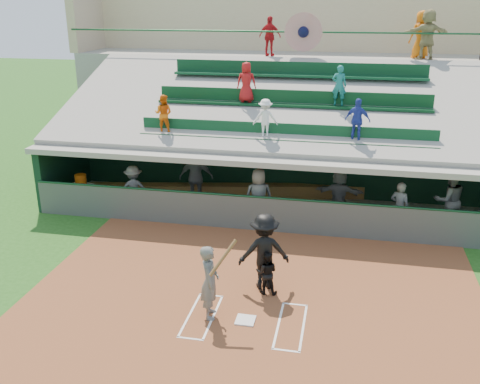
% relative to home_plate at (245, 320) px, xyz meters
% --- Properties ---
extents(ground, '(100.00, 100.00, 0.00)m').
position_rel_home_plate_xyz_m(ground, '(0.00, 0.00, -0.04)').
color(ground, '#1E4E16').
rests_on(ground, ground).
extents(dirt_slab, '(11.00, 9.00, 0.02)m').
position_rel_home_plate_xyz_m(dirt_slab, '(0.00, 0.50, -0.03)').
color(dirt_slab, brown).
rests_on(dirt_slab, ground).
extents(home_plate, '(0.43, 0.43, 0.03)m').
position_rel_home_plate_xyz_m(home_plate, '(0.00, 0.00, 0.00)').
color(home_plate, silver).
rests_on(home_plate, dirt_slab).
extents(batters_box_chalk, '(2.65, 1.85, 0.01)m').
position_rel_home_plate_xyz_m(batters_box_chalk, '(0.00, 0.00, -0.01)').
color(batters_box_chalk, white).
rests_on(batters_box_chalk, dirt_slab).
extents(dugout_floor, '(16.00, 3.50, 0.04)m').
position_rel_home_plate_xyz_m(dugout_floor, '(0.00, 6.75, -0.02)').
color(dugout_floor, gray).
rests_on(dugout_floor, ground).
extents(concourse_slab, '(20.00, 3.00, 4.60)m').
position_rel_home_plate_xyz_m(concourse_slab, '(0.00, 13.50, 2.26)').
color(concourse_slab, gray).
rests_on(concourse_slab, ground).
extents(grandstand, '(20.40, 10.40, 7.80)m').
position_rel_home_plate_xyz_m(grandstand, '(-0.00, 10.51, 2.23)').
color(grandstand, '#4D524D').
rests_on(grandstand, ground).
extents(batter_at_plate, '(0.90, 0.78, 1.95)m').
position_rel_home_plate_xyz_m(batter_at_plate, '(-0.82, 0.04, 0.87)').
color(batter_at_plate, '#525450').
rests_on(batter_at_plate, dirt_slab).
extents(catcher, '(0.56, 0.45, 1.11)m').
position_rel_home_plate_xyz_m(catcher, '(0.27, 1.30, 0.54)').
color(catcher, black).
rests_on(catcher, dirt_slab).
extents(home_umpire, '(1.42, 1.08, 1.96)m').
position_rel_home_plate_xyz_m(home_umpire, '(0.16, 1.59, 0.96)').
color(home_umpire, black).
rests_on(home_umpire, dirt_slab).
extents(dugout_bench, '(15.28, 3.35, 0.46)m').
position_rel_home_plate_xyz_m(dugout_bench, '(-0.16, 8.06, 0.24)').
color(dugout_bench, olive).
rests_on(dugout_bench, dugout_floor).
extents(white_table, '(1.00, 0.88, 0.73)m').
position_rel_home_plate_xyz_m(white_table, '(-6.94, 5.89, 0.37)').
color(white_table, white).
rests_on(white_table, dugout_floor).
extents(water_cooler, '(0.39, 0.39, 0.39)m').
position_rel_home_plate_xyz_m(water_cooler, '(-6.92, 5.86, 0.93)').
color(water_cooler, '#CC580C').
rests_on(water_cooler, white_table).
extents(dugout_player_a, '(1.19, 0.94, 1.61)m').
position_rel_home_plate_xyz_m(dugout_player_a, '(-4.91, 5.67, 0.81)').
color(dugout_player_a, '#565853').
rests_on(dugout_player_a, dugout_floor).
extents(dugout_player_b, '(1.24, 0.71, 1.99)m').
position_rel_home_plate_xyz_m(dugout_player_b, '(-3.04, 6.71, 1.00)').
color(dugout_player_b, '#5A5D58').
rests_on(dugout_player_b, dugout_floor).
extents(dugout_player_c, '(1.02, 0.81, 1.82)m').
position_rel_home_plate_xyz_m(dugout_player_c, '(-0.65, 5.52, 0.91)').
color(dugout_player_c, '#535550').
rests_on(dugout_player_c, dugout_floor).
extents(dugout_player_d, '(1.59, 0.61, 1.68)m').
position_rel_home_plate_xyz_m(dugout_player_d, '(1.84, 6.42, 0.85)').
color(dugout_player_d, '#595B56').
rests_on(dugout_player_d, dugout_floor).
extents(dugout_player_e, '(0.71, 0.62, 1.63)m').
position_rel_home_plate_xyz_m(dugout_player_e, '(3.68, 5.66, 0.82)').
color(dugout_player_e, '#5F615C').
rests_on(dugout_player_e, dugout_floor).
extents(dugout_player_f, '(1.13, 0.98, 1.98)m').
position_rel_home_plate_xyz_m(dugout_player_f, '(5.17, 6.15, 0.99)').
color(dugout_player_f, '#525450').
rests_on(dugout_player_f, dugout_floor).
extents(concourse_staff_a, '(0.99, 0.57, 1.58)m').
position_rel_home_plate_xyz_m(concourse_staff_a, '(-1.40, 12.41, 5.36)').
color(concourse_staff_a, red).
rests_on(concourse_staff_a, concourse_slab).
extents(concourse_staff_b, '(1.04, 0.87, 1.83)m').
position_rel_home_plate_xyz_m(concourse_staff_b, '(4.56, 12.75, 5.48)').
color(concourse_staff_b, orange).
rests_on(concourse_staff_b, concourse_slab).
extents(concourse_staff_c, '(1.85, 1.04, 1.90)m').
position_rel_home_plate_xyz_m(concourse_staff_c, '(4.74, 12.29, 5.51)').
color(concourse_staff_c, tan).
rests_on(concourse_staff_c, concourse_slab).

